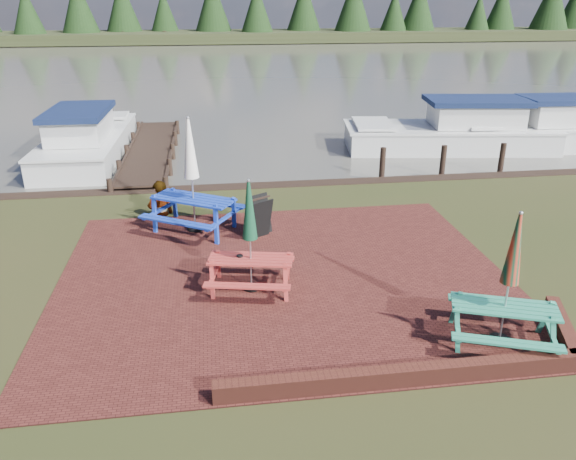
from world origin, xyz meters
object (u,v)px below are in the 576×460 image
at_px(picnic_table_blue, 193,193).
at_px(boat_far, 544,132).
at_px(jetty, 151,150).
at_px(chalkboard, 260,217).
at_px(boat_near, 454,133).
at_px(boat_jetty, 87,142).
at_px(person, 158,181).
at_px(picnic_table_red, 250,253).
at_px(picnic_table_teal, 506,300).

distance_m(picnic_table_blue, boat_far, 14.95).
bearing_deg(boat_far, jetty, 90.94).
distance_m(chalkboard, boat_near, 11.32).
bearing_deg(boat_far, boat_near, 88.45).
relative_size(boat_jetty, boat_far, 1.05).
distance_m(picnic_table_blue, person, 1.44).
bearing_deg(boat_jetty, picnic_table_red, -64.04).
bearing_deg(person, picnic_table_teal, 110.18).
height_order(boat_jetty, person, person).
bearing_deg(picnic_table_teal, boat_far, 77.24).
relative_size(chalkboard, person, 0.52).
distance_m(boat_far, person, 15.27).
bearing_deg(picnic_table_blue, boat_jetty, 148.56).
bearing_deg(jetty, picnic_table_teal, -62.84).
relative_size(chalkboard, boat_far, 0.14).
relative_size(jetty, boat_jetty, 1.24).
bearing_deg(jetty, picnic_table_blue, -77.36).
height_order(chalkboard, boat_far, boat_far).
bearing_deg(jetty, picnic_table_red, -75.30).
height_order(jetty, boat_jetty, boat_jetty).
bearing_deg(person, boat_far, -178.85).
distance_m(chalkboard, boat_far, 13.92).
height_order(picnic_table_blue, person, picnic_table_blue).
relative_size(boat_jetty, boat_near, 0.90).
xyz_separation_m(jetty, boat_far, (14.90, -0.54, 0.32)).
xyz_separation_m(chalkboard, boat_near, (8.15, 7.85, -0.06)).
bearing_deg(person, chalkboard, 123.15).
height_order(boat_near, person, person).
height_order(chalkboard, person, person).
bearing_deg(picnic_table_blue, picnic_table_red, -38.67).
bearing_deg(picnic_table_red, boat_far, 51.74).
height_order(jetty, person, person).
xyz_separation_m(picnic_table_teal, boat_near, (4.66, 12.80, -0.37)).
relative_size(jetty, boat_near, 1.12).
bearing_deg(boat_near, picnic_table_teal, 167.72).
distance_m(picnic_table_teal, boat_near, 13.63).
xyz_separation_m(picnic_table_teal, picnic_table_red, (-3.90, 2.38, -0.03)).
bearing_deg(boat_far, boat_jetty, 90.20).
height_order(picnic_table_red, jetty, picnic_table_red).
xyz_separation_m(picnic_table_red, picnic_table_blue, (-1.12, 3.17, 0.18)).
bearing_deg(boat_near, chalkboard, 141.68).
relative_size(picnic_table_red, picnic_table_blue, 0.81).
distance_m(picnic_table_red, person, 4.75).
bearing_deg(picnic_table_teal, person, 151.97).
relative_size(boat_near, person, 4.40).
relative_size(boat_far, person, 3.77).
distance_m(picnic_table_red, boat_far, 15.79).
height_order(jetty, boat_near, boat_near).
bearing_deg(boat_near, picnic_table_blue, 134.58).
relative_size(chalkboard, boat_near, 0.12).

